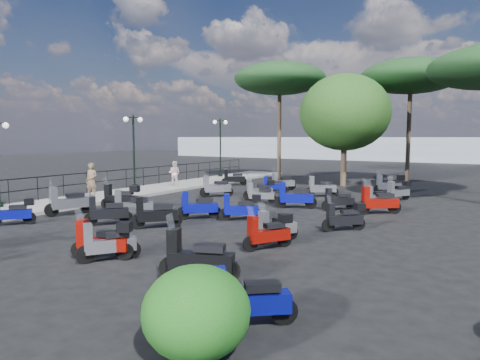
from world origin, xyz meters
The scene contains 40 objects.
ground centered at (0.00, 0.00, 0.00)m, with size 120.00×120.00×0.00m, color black.
sidewalk centered at (-6.50, 3.00, 0.07)m, with size 3.00×30.00×0.15m, color slate.
railing centered at (-7.80, 2.80, 0.90)m, with size 0.04×26.04×1.10m.
lamp_post_1 centered at (-7.39, 3.72, 2.52)m, with size 0.46×1.21×4.15m.
lamp_post_2 centered at (-7.32, 12.38, 2.58)m, with size 0.63×1.19×4.25m.
woman centered at (-6.23, -0.23, 1.00)m, with size 0.62×0.41×1.70m, color brown.
pedestrian_far centered at (-6.34, 5.98, 0.89)m, with size 0.72×0.56×1.47m, color beige.
scooter_1 centered at (-4.09, -5.40, 0.46)m, with size 1.07×1.28×1.22m.
scooter_2 centered at (-4.12, -3.14, 0.51)m, with size 0.89×1.77×1.47m.
scooter_3 centered at (-3.24, -1.20, 0.52)m, with size 1.64×0.91×1.38m.
scooter_4 centered at (-2.03, 4.09, 0.49)m, with size 1.26×1.38×1.40m.
scooter_5 centered at (-3.99, 8.91, 0.46)m, with size 1.42×1.04×1.31m.
scooter_7 centered at (-1.29, -3.67, 0.45)m, with size 1.14×1.32×1.31m.
scooter_8 centered at (-1.38, -2.38, 0.49)m, with size 1.34×1.30×1.40m.
scooter_9 centered at (0.76, -1.14, 0.47)m, with size 1.26×1.27×1.34m.
scooter_10 centered at (0.32, 4.45, 0.48)m, with size 1.34×1.10×1.26m.
scooter_11 centered at (-0.23, 8.17, 0.46)m, with size 1.08×1.39×1.32m.
scooter_12 centered at (2.13, -6.68, 0.43)m, with size 0.98×1.35×1.25m.
scooter_13 centered at (1.93, -6.65, 0.48)m, with size 1.49×0.90×1.28m.
scooter_14 centered at (0.52, -3.20, 0.48)m, with size 1.26×1.35×1.39m.
scooter_15 centered at (0.94, 3.39, 0.42)m, with size 1.45×0.71×1.20m.
scooter_16 centered at (2.57, 6.92, 0.47)m, with size 1.49×1.05×1.36m.
scooter_17 centered at (-0.11, 6.87, 0.41)m, with size 1.42×0.71×1.18m.
scooter_18 centered at (4.93, -6.71, 0.49)m, with size 1.71×0.85×1.42m.
scooter_19 centered at (4.84, -2.79, 0.43)m, with size 0.84×1.42×1.23m.
scooter_20 centered at (2.31, -0.58, 0.48)m, with size 1.44×0.97×1.27m.
scooter_21 centered at (2.87, 2.94, 0.50)m, with size 1.71×0.92×1.45m.
scooter_22 centered at (5.84, 4.79, 0.43)m, with size 0.82×1.46×1.25m.
scooter_23 centered at (6.23, 7.63, 0.46)m, with size 0.94×1.37×1.22m.
scooter_24 centered at (6.96, -8.06, 0.44)m, with size 1.31×1.09×1.27m.
scooter_25 centered at (5.02, -3.60, 0.47)m, with size 0.93×1.40×1.24m.
scooter_26 centered at (6.09, -0.29, 0.45)m, with size 1.20×1.13×1.20m.
scooter_27 centered at (4.63, 3.45, 0.42)m, with size 1.18×1.08×1.20m.
scooter_28 centered at (6.28, 3.40, 0.50)m, with size 1.53×1.16×1.44m.
scooter_29 centered at (5.32, 9.91, 0.51)m, with size 1.51×1.05×1.35m.
broadleaf_tree centered at (1.98, 12.39, 4.57)m, with size 5.58×5.58×6.95m.
pine_0 centered at (5.05, 16.50, 7.02)m, with size 6.50×6.50×8.18m.
pine_2 centered at (-3.49, 14.38, 7.21)m, with size 6.58×6.58×8.38m.
shrub_near centered at (6.83, -9.25, 0.65)m, with size 1.53×1.53×1.30m, color #1C4F14.
distant_hills centered at (0.00, 45.00, 1.50)m, with size 70.00×8.00×3.00m, color gray.
Camera 1 is at (10.33, -13.82, 3.08)m, focal length 32.00 mm.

